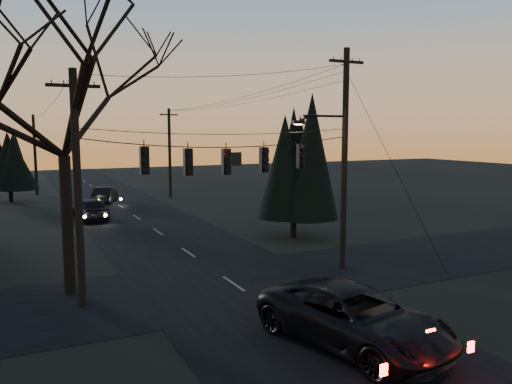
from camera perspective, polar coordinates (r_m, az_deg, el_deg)
name	(u,v)px	position (r m, az deg, el deg)	size (l,w,h in m)	color
main_road	(167,238)	(30.31, -10.15, -5.21)	(8.00, 120.00, 0.02)	black
cross_road	(234,284)	(21.16, -2.57, -10.45)	(60.00, 7.00, 0.02)	black
utility_pole_right	(342,268)	(23.79, 9.81, -8.59)	(5.00, 0.30, 10.00)	black
utility_pole_left	(83,306)	(19.69, -19.19, -12.20)	(1.80, 0.30, 8.50)	black
utility_pole_far_r	(171,197)	(48.87, -9.74, -0.60)	(1.80, 0.30, 8.50)	black
utility_pole_far_l	(37,195)	(54.94, -23.73, -0.27)	(0.30, 0.30, 8.00)	black
span_signal_assembly	(227,160)	(20.13, -3.28, 3.70)	(11.50, 0.44, 1.65)	black
bare_tree_left	(62,98)	(20.46, -21.34, 9.95)	(10.13, 10.13, 10.82)	black
evergreen_right	(294,165)	(29.53, 4.37, 3.11)	(3.90, 3.90, 7.55)	black
evergreen_dist	(9,164)	(49.74, -26.38, 2.88)	(3.70, 3.70, 5.68)	black
suv_near	(354,318)	(15.45, 11.10, -13.91)	(2.86, 6.20, 1.72)	black
sedan_oncoming_a	(90,209)	(37.71, -18.40, -1.83)	(1.91, 4.76, 1.62)	black
sedan_oncoming_b	(105,195)	(46.31, -16.85, -0.33)	(1.50, 4.31, 1.42)	black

